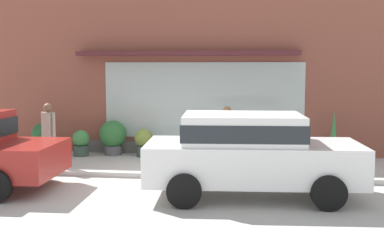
{
  "coord_description": "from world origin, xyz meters",
  "views": [
    {
      "loc": [
        1.96,
        -11.08,
        2.55
      ],
      "look_at": [
        0.37,
        1.2,
        1.21
      ],
      "focal_mm": 45.5,
      "sensor_mm": 36.0,
      "label": 1
    }
  ],
  "objects_px": {
    "potted_plant_low_front": "(333,136)",
    "potted_plant_window_center": "(43,138)",
    "parked_car_white": "(249,150)",
    "potted_plant_doorstep": "(144,142)",
    "potted_plant_trailing_edge": "(192,135)",
    "potted_plant_corner_tall": "(113,136)",
    "fire_hydrant": "(246,156)",
    "potted_plant_by_entrance": "(272,138)",
    "potted_plant_near_hydrant": "(81,143)",
    "pedestrian_with_handbag": "(228,132)",
    "pedestrian_passerby": "(49,131)"
  },
  "relations": [
    {
      "from": "potted_plant_near_hydrant",
      "to": "potted_plant_corner_tall",
      "type": "distance_m",
      "value": 0.93
    },
    {
      "from": "pedestrian_with_handbag",
      "to": "potted_plant_low_front",
      "type": "relative_size",
      "value": 1.13
    },
    {
      "from": "pedestrian_passerby",
      "to": "potted_plant_doorstep",
      "type": "bearing_deg",
      "value": -108.12
    },
    {
      "from": "potted_plant_low_front",
      "to": "potted_plant_window_center",
      "type": "distance_m",
      "value": 8.26
    },
    {
      "from": "fire_hydrant",
      "to": "potted_plant_doorstep",
      "type": "distance_m",
      "value": 3.43
    },
    {
      "from": "parked_car_white",
      "to": "potted_plant_low_front",
      "type": "height_order",
      "value": "parked_car_white"
    },
    {
      "from": "fire_hydrant",
      "to": "potted_plant_window_center",
      "type": "xyz_separation_m",
      "value": [
        -5.9,
        1.54,
        0.12
      ]
    },
    {
      "from": "potted_plant_near_hydrant",
      "to": "potted_plant_doorstep",
      "type": "bearing_deg",
      "value": 3.78
    },
    {
      "from": "pedestrian_with_handbag",
      "to": "parked_car_white",
      "type": "bearing_deg",
      "value": -114.21
    },
    {
      "from": "potted_plant_corner_tall",
      "to": "pedestrian_passerby",
      "type": "bearing_deg",
      "value": -115.22
    },
    {
      "from": "potted_plant_by_entrance",
      "to": "potted_plant_near_hydrant",
      "type": "xyz_separation_m",
      "value": [
        -5.47,
        -0.29,
        -0.19
      ]
    },
    {
      "from": "potted_plant_by_entrance",
      "to": "potted_plant_near_hydrant",
      "type": "relative_size",
      "value": 1.62
    },
    {
      "from": "potted_plant_corner_tall",
      "to": "parked_car_white",
      "type": "bearing_deg",
      "value": -46.06
    },
    {
      "from": "potted_plant_trailing_edge",
      "to": "potted_plant_window_center",
      "type": "height_order",
      "value": "potted_plant_trailing_edge"
    },
    {
      "from": "potted_plant_by_entrance",
      "to": "potted_plant_window_center",
      "type": "distance_m",
      "value": 6.6
    },
    {
      "from": "potted_plant_corner_tall",
      "to": "potted_plant_window_center",
      "type": "bearing_deg",
      "value": -169.41
    },
    {
      "from": "parked_car_white",
      "to": "potted_plant_by_entrance",
      "type": "xyz_separation_m",
      "value": [
        0.6,
        4.14,
        -0.35
      ]
    },
    {
      "from": "potted_plant_low_front",
      "to": "potted_plant_corner_tall",
      "type": "relative_size",
      "value": 1.37
    },
    {
      "from": "potted_plant_near_hydrant",
      "to": "potted_plant_corner_tall",
      "type": "xyz_separation_m",
      "value": [
        0.87,
        0.29,
        0.17
      ]
    },
    {
      "from": "potted_plant_near_hydrant",
      "to": "pedestrian_with_handbag",
      "type": "bearing_deg",
      "value": -12.41
    },
    {
      "from": "potted_plant_low_front",
      "to": "potted_plant_corner_tall",
      "type": "xyz_separation_m",
      "value": [
        -6.26,
        0.01,
        -0.11
      ]
    },
    {
      "from": "parked_car_white",
      "to": "potted_plant_low_front",
      "type": "relative_size",
      "value": 3.1
    },
    {
      "from": "pedestrian_passerby",
      "to": "potted_plant_corner_tall",
      "type": "xyz_separation_m",
      "value": [
        1.01,
        2.15,
        -0.42
      ]
    },
    {
      "from": "potted_plant_low_front",
      "to": "potted_plant_trailing_edge",
      "type": "bearing_deg",
      "value": -176.14
    },
    {
      "from": "pedestrian_passerby",
      "to": "potted_plant_by_entrance",
      "type": "xyz_separation_m",
      "value": [
        5.61,
        2.15,
        -0.39
      ]
    },
    {
      "from": "potted_plant_doorstep",
      "to": "potted_plant_window_center",
      "type": "bearing_deg",
      "value": -176.14
    },
    {
      "from": "potted_plant_trailing_edge",
      "to": "potted_plant_window_center",
      "type": "relative_size",
      "value": 1.45
    },
    {
      "from": "parked_car_white",
      "to": "potted_plant_doorstep",
      "type": "xyz_separation_m",
      "value": [
        -3.04,
        3.97,
        -0.49
      ]
    },
    {
      "from": "potted_plant_by_entrance",
      "to": "potted_plant_trailing_edge",
      "type": "distance_m",
      "value": 2.25
    },
    {
      "from": "potted_plant_by_entrance",
      "to": "potted_plant_doorstep",
      "type": "distance_m",
      "value": 3.65
    },
    {
      "from": "pedestrian_passerby",
      "to": "parked_car_white",
      "type": "bearing_deg",
      "value": -174.96
    },
    {
      "from": "potted_plant_by_entrance",
      "to": "potted_plant_doorstep",
      "type": "height_order",
      "value": "potted_plant_by_entrance"
    },
    {
      "from": "potted_plant_window_center",
      "to": "potted_plant_by_entrance",
      "type": "bearing_deg",
      "value": 3.18
    },
    {
      "from": "parked_car_white",
      "to": "potted_plant_window_center",
      "type": "relative_size",
      "value": 4.54
    },
    {
      "from": "potted_plant_window_center",
      "to": "potted_plant_corner_tall",
      "type": "xyz_separation_m",
      "value": [
        1.99,
        0.37,
        0.03
      ]
    },
    {
      "from": "potted_plant_by_entrance",
      "to": "potted_plant_corner_tall",
      "type": "distance_m",
      "value": 4.6
    },
    {
      "from": "potted_plant_by_entrance",
      "to": "potted_plant_low_front",
      "type": "distance_m",
      "value": 1.67
    },
    {
      "from": "potted_plant_low_front",
      "to": "potted_plant_near_hydrant",
      "type": "bearing_deg",
      "value": -177.74
    },
    {
      "from": "pedestrian_with_handbag",
      "to": "potted_plant_trailing_edge",
      "type": "height_order",
      "value": "pedestrian_with_handbag"
    },
    {
      "from": "fire_hydrant",
      "to": "potted_plant_near_hydrant",
      "type": "relative_size",
      "value": 1.08
    },
    {
      "from": "pedestrian_passerby",
      "to": "potted_plant_low_front",
      "type": "distance_m",
      "value": 7.59
    },
    {
      "from": "potted_plant_doorstep",
      "to": "fire_hydrant",
      "type": "bearing_deg",
      "value": -30.49
    },
    {
      "from": "pedestrian_passerby",
      "to": "potted_plant_low_front",
      "type": "height_order",
      "value": "pedestrian_passerby"
    },
    {
      "from": "potted_plant_near_hydrant",
      "to": "parked_car_white",
      "type": "bearing_deg",
      "value": -38.39
    },
    {
      "from": "fire_hydrant",
      "to": "potted_plant_corner_tall",
      "type": "xyz_separation_m",
      "value": [
        -3.91,
        1.91,
        0.15
      ]
    },
    {
      "from": "fire_hydrant",
      "to": "potted_plant_by_entrance",
      "type": "xyz_separation_m",
      "value": [
        0.69,
        1.91,
        0.18
      ]
    },
    {
      "from": "potted_plant_low_front",
      "to": "potted_plant_near_hydrant",
      "type": "distance_m",
      "value": 7.14
    },
    {
      "from": "potted_plant_by_entrance",
      "to": "potted_plant_window_center",
      "type": "xyz_separation_m",
      "value": [
        -6.59,
        -0.37,
        -0.06
      ]
    },
    {
      "from": "parked_car_white",
      "to": "potted_plant_corner_tall",
      "type": "relative_size",
      "value": 4.25
    },
    {
      "from": "pedestrian_with_handbag",
      "to": "potted_plant_corner_tall",
      "type": "relative_size",
      "value": 1.55
    }
  ]
}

